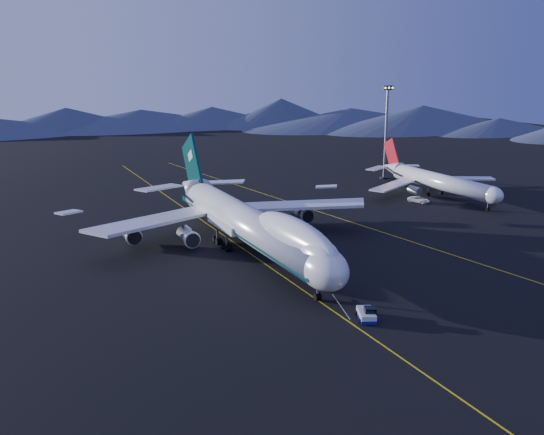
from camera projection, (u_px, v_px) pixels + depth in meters
name	position (u px, v px, depth m)	size (l,w,h in m)	color
ground	(248.00, 252.00, 115.15)	(500.00, 500.00, 0.00)	black
taxiway_line_main	(248.00, 252.00, 115.14)	(0.25, 220.00, 0.01)	#E0BD0D
taxiway_line_side	(353.00, 222.00, 136.44)	(0.25, 200.00, 0.01)	#E0BD0D
boeing_747	(248.00, 223.00, 113.73)	(59.62, 72.43, 19.37)	silver
pushback_tug	(366.00, 315.00, 85.03)	(3.78, 4.94, 1.93)	silver
second_jet	(436.00, 181.00, 162.83)	(41.89, 47.32, 13.47)	silver
service_van	(419.00, 200.00, 155.73)	(2.60, 5.63, 1.56)	white
floodlight_mast	(386.00, 132.00, 184.70)	(3.49, 2.62, 28.25)	black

